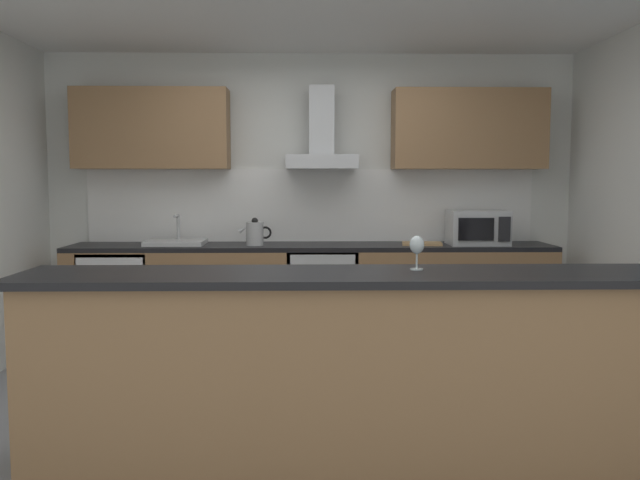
# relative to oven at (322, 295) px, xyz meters

# --- Properties ---
(ground) EXTENTS (5.77, 4.86, 0.02)m
(ground) POSITION_rel_oven_xyz_m (-0.09, -1.58, -0.47)
(ground) COLOR gray
(wall_back) EXTENTS (5.77, 0.12, 2.60)m
(wall_back) POSITION_rel_oven_xyz_m (-0.09, 0.41, 0.84)
(wall_back) COLOR silver
(wall_back) RESTS_ON ground
(backsplash_tile) EXTENTS (4.06, 0.02, 0.66)m
(backsplash_tile) POSITION_rel_oven_xyz_m (-0.09, 0.33, 0.77)
(backsplash_tile) COLOR white
(counter_back) EXTENTS (4.20, 0.60, 0.90)m
(counter_back) POSITION_rel_oven_xyz_m (-0.09, 0.03, -0.01)
(counter_back) COLOR olive
(counter_back) RESTS_ON ground
(counter_island) EXTENTS (3.33, 0.64, 1.00)m
(counter_island) POSITION_rel_oven_xyz_m (0.07, -2.44, 0.04)
(counter_island) COLOR olive
(counter_island) RESTS_ON ground
(upper_cabinets) EXTENTS (4.14, 0.32, 0.70)m
(upper_cabinets) POSITION_rel_oven_xyz_m (-0.09, 0.18, 1.45)
(upper_cabinets) COLOR olive
(oven) EXTENTS (0.60, 0.62, 0.80)m
(oven) POSITION_rel_oven_xyz_m (0.00, 0.00, 0.00)
(oven) COLOR slate
(oven) RESTS_ON ground
(refrigerator) EXTENTS (0.58, 0.60, 0.85)m
(refrigerator) POSITION_rel_oven_xyz_m (-1.76, -0.00, -0.03)
(refrigerator) COLOR white
(refrigerator) RESTS_ON ground
(microwave) EXTENTS (0.50, 0.38, 0.30)m
(microwave) POSITION_rel_oven_xyz_m (1.35, -0.03, 0.59)
(microwave) COLOR #B7BABC
(microwave) RESTS_ON counter_back
(sink) EXTENTS (0.50, 0.40, 0.26)m
(sink) POSITION_rel_oven_xyz_m (-1.27, 0.01, 0.47)
(sink) COLOR silver
(sink) RESTS_ON counter_back
(kettle) EXTENTS (0.29, 0.15, 0.24)m
(kettle) POSITION_rel_oven_xyz_m (-0.58, -0.03, 0.55)
(kettle) COLOR #B7BABC
(kettle) RESTS_ON counter_back
(range_hood) EXTENTS (0.62, 0.45, 0.72)m
(range_hood) POSITION_rel_oven_xyz_m (0.00, 0.13, 1.33)
(range_hood) COLOR #B7BABC
(wine_glass) EXTENTS (0.08, 0.08, 0.18)m
(wine_glass) POSITION_rel_oven_xyz_m (0.44, -2.34, 0.66)
(wine_glass) COLOR silver
(wine_glass) RESTS_ON counter_island
(chopping_board) EXTENTS (0.36, 0.26, 0.02)m
(chopping_board) POSITION_rel_oven_xyz_m (0.87, -0.02, 0.45)
(chopping_board) COLOR tan
(chopping_board) RESTS_ON counter_back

